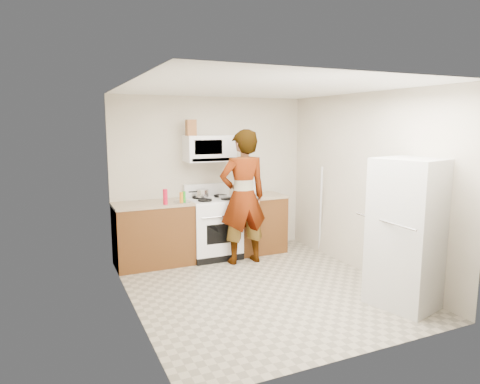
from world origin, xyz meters
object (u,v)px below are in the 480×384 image
gas_range (213,227)px  person (243,197)px  microwave (209,148)px  saucepan (202,193)px  fridge (409,233)px  kettle (252,187)px

gas_range → person: bearing=-53.9°
microwave → person: size_ratio=0.38×
microwave → saucepan: bearing=-167.6°
microwave → fridge: size_ratio=0.45×
person → kettle: person is taller
fridge → saucepan: size_ratio=8.56×
fridge → saucepan: fridge is taller
gas_range → saucepan: gas_range is taller
kettle → saucepan: 0.92m
microwave → saucepan: size_ratio=3.83×
person → kettle: size_ratio=9.76×
fridge → gas_range: bearing=103.1°
saucepan → kettle: bearing=7.2°
person → gas_range: bearing=-52.8°
person → kettle: bearing=-123.9°
gas_range → kettle: size_ratio=5.52×
microwave → person: person is taller
person → microwave: bearing=-59.5°
gas_range → microwave: (0.00, 0.13, 1.21)m
person → saucepan: person is taller
gas_range → person: 0.74m
microwave → fridge: 3.18m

